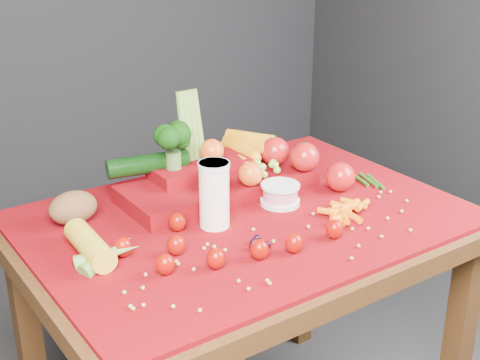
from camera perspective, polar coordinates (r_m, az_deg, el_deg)
table at (r=1.72m, az=0.38°, el=-6.23°), size 1.10×0.80×0.75m
red_cloth at (r=1.67m, az=0.39°, el=-3.20°), size 1.05×0.75×0.01m
milk_glass at (r=1.58m, az=-2.22°, el=-1.05°), size 0.08×0.08×0.16m
yogurt_bowl at (r=1.72m, az=3.45°, el=-1.16°), size 0.10×0.10×0.06m
strawberry_scatter at (r=1.48m, az=-1.81°, el=-5.43°), size 0.48×0.28×0.05m
dark_grape_cluster at (r=1.51m, az=1.87°, el=-5.27°), size 0.06×0.05×0.03m
soybean_scatter at (r=1.52m, az=4.72°, el=-5.53°), size 0.84×0.24×0.01m
corn_ear at (r=1.48m, az=-11.67°, el=-6.05°), size 0.19×0.23×0.06m
potato at (r=1.66m, az=-14.06°, el=-2.31°), size 0.12×0.09×0.08m
baby_carrot_pile at (r=1.68m, az=9.50°, el=-2.60°), size 0.17×0.17×0.03m
green_bean_pile at (r=1.90m, az=10.59°, el=0.06°), size 0.14×0.12×0.01m
produce_mound at (r=1.78m, az=-1.26°, el=0.78°), size 0.59×0.36×0.27m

